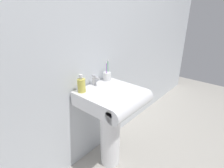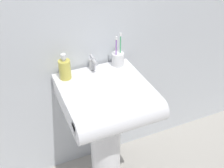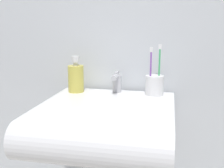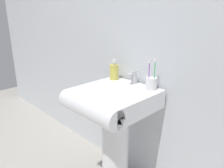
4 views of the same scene
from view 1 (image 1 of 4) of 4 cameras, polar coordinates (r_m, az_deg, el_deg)
The scene contains 7 objects.
ground_plane at distance 2.02m, azimuth -0.59°, elevation -23.67°, with size 6.00×6.00×0.00m, color #ADA89E.
wall_back at distance 1.61m, azimuth -8.45°, elevation 13.08°, with size 5.00×0.05×2.40m, color silver.
sink_pedestal at distance 1.79m, azimuth -0.64°, elevation -15.99°, with size 0.20×0.20×0.69m, color white.
sink_basin at distance 1.53m, azimuth 0.70°, elevation -4.74°, with size 0.49×0.53×0.13m.
faucet at distance 1.63m, azimuth -5.55°, elevation 1.27°, with size 0.04×0.10×0.09m.
toothbrush_cup at distance 1.74m, azimuth -1.60°, elevation 2.61°, with size 0.08×0.08×0.21m.
soap_bottle at distance 1.51m, azimuth -9.94°, elevation -0.32°, with size 0.07×0.07×0.16m.
Camera 1 is at (-1.04, -0.92, 1.47)m, focal length 28.00 mm.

